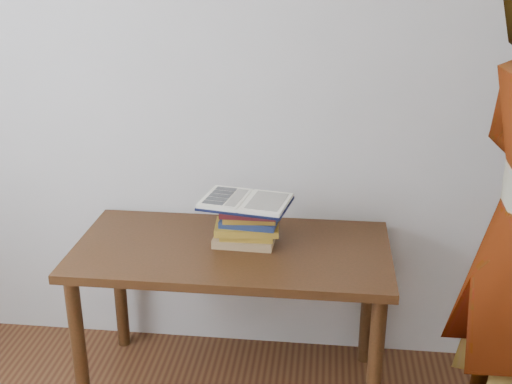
# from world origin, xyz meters

# --- Properties ---
(room_shell) EXTENTS (3.54, 3.54, 2.62)m
(room_shell) POSITION_xyz_m (-0.08, 0.01, 1.63)
(room_shell) COLOR beige
(room_shell) RESTS_ON ground
(desk) EXTENTS (1.32, 0.66, 0.70)m
(desk) POSITION_xyz_m (0.08, 1.38, 0.61)
(desk) COLOR #452311
(desk) RESTS_ON ground
(book_stack) EXTENTS (0.28, 0.18, 0.18)m
(book_stack) POSITION_xyz_m (0.15, 1.41, 0.79)
(book_stack) COLOR #A57855
(book_stack) RESTS_ON desk
(open_book) EXTENTS (0.39, 0.30, 0.03)m
(open_book) POSITION_xyz_m (0.14, 1.41, 0.90)
(open_book) COLOR black
(open_book) RESTS_ON book_stack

